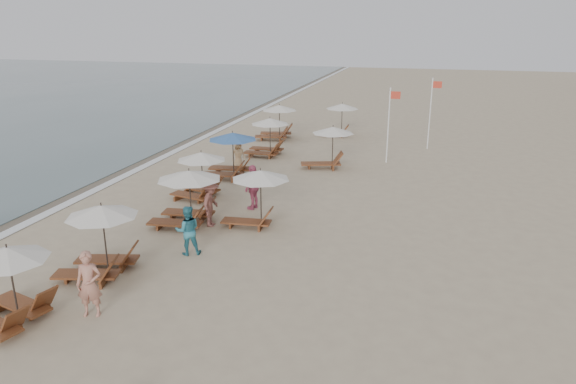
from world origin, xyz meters
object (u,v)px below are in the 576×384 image
(lounger_station_0, at_px, (6,288))
(lounger_station_4, at_px, (228,156))
(inland_station_2, at_px, (339,116))
(lounger_station_1, at_px, (98,242))
(inland_station_0, at_px, (255,192))
(flag_pole_near, at_px, (389,121))
(lounger_station_2, at_px, (185,197))
(beachgoer_mid_a, at_px, (188,230))
(lounger_station_6, at_px, (276,123))
(beachgoer_near, at_px, (89,284))
(beachgoer_mid_b, at_px, (211,203))
(lounger_station_3, at_px, (198,175))
(lounger_station_5, at_px, (266,137))
(beachgoer_far_a, at_px, (253,187))
(inland_station_1, at_px, (327,144))
(beachgoer_far_b, at_px, (238,155))

(lounger_station_0, relative_size, lounger_station_4, 0.85)
(inland_station_2, bearing_deg, lounger_station_1, -98.33)
(inland_station_0, xyz_separation_m, flag_pole_near, (3.96, 11.22, 0.91))
(lounger_station_2, distance_m, beachgoer_mid_a, 2.81)
(lounger_station_6, height_order, beachgoer_near, lounger_station_6)
(beachgoer_mid_b, bearing_deg, lounger_station_3, 27.15)
(lounger_station_0, height_order, beachgoer_near, lounger_station_0)
(beachgoer_mid_a, bearing_deg, lounger_station_6, -110.22)
(lounger_station_2, height_order, inland_station_0, inland_station_0)
(lounger_station_4, xyz_separation_m, inland_station_2, (3.56, 11.40, 0.31))
(lounger_station_2, height_order, lounger_station_5, lounger_station_5)
(flag_pole_near, bearing_deg, beachgoer_far_a, -116.71)
(lounger_station_1, xyz_separation_m, lounger_station_3, (-0.30, 7.83, -0.04))
(lounger_station_0, xyz_separation_m, beachgoer_mid_b, (2.25, 7.89, -0.14))
(inland_station_2, xyz_separation_m, beachgoer_far_a, (-0.76, -15.62, -0.47))
(inland_station_2, bearing_deg, lounger_station_5, -115.36)
(lounger_station_3, distance_m, lounger_station_4, 3.48)
(inland_station_0, relative_size, inland_station_1, 0.92)
(beachgoer_near, bearing_deg, flag_pole_near, 55.44)
(lounger_station_1, xyz_separation_m, flag_pole_near, (7.25, 16.40, 1.20))
(inland_station_1, bearing_deg, lounger_station_3, -124.74)
(lounger_station_1, height_order, beachgoer_mid_a, lounger_station_1)
(inland_station_1, bearing_deg, inland_station_2, 96.07)
(inland_station_2, bearing_deg, lounger_station_4, -107.36)
(inland_station_2, bearing_deg, beachgoer_mid_b, -95.38)
(beachgoer_mid_b, bearing_deg, beachgoer_mid_a, -179.02)
(lounger_station_1, distance_m, lounger_station_5, 16.17)
(inland_station_0, height_order, beachgoer_near, inland_station_0)
(lounger_station_1, distance_m, lounger_station_3, 7.84)
(lounger_station_3, distance_m, beachgoer_mid_b, 3.60)
(inland_station_0, distance_m, inland_station_2, 17.53)
(lounger_station_2, relative_size, inland_station_1, 0.97)
(beachgoer_far_a, bearing_deg, beachgoer_mid_a, 7.07)
(flag_pole_near, bearing_deg, beachgoer_mid_a, -110.46)
(inland_station_2, bearing_deg, lounger_station_6, -152.81)
(lounger_station_2, distance_m, beachgoer_mid_b, 1.05)
(lounger_station_2, xyz_separation_m, beachgoer_far_a, (1.94, 2.46, -0.17))
(lounger_station_1, relative_size, lounger_station_4, 0.90)
(lounger_station_5, height_order, inland_station_2, inland_station_2)
(inland_station_0, distance_m, beachgoer_far_a, 2.09)
(lounger_station_2, height_order, beachgoer_mid_b, lounger_station_2)
(lounger_station_6, xyz_separation_m, inland_station_1, (4.80, -6.37, 0.20))
(lounger_station_3, bearing_deg, lounger_station_1, -87.84)
(inland_station_1, bearing_deg, beachgoer_near, -100.48)
(inland_station_1, bearing_deg, beachgoer_far_b, -161.25)
(lounger_station_6, height_order, flag_pole_near, flag_pole_near)
(lounger_station_5, bearing_deg, lounger_station_6, 99.97)
(lounger_station_5, xyz_separation_m, inland_station_0, (3.07, -10.98, 0.33))
(lounger_station_6, bearing_deg, flag_pole_near, -28.83)
(lounger_station_1, distance_m, beachgoer_far_b, 12.83)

